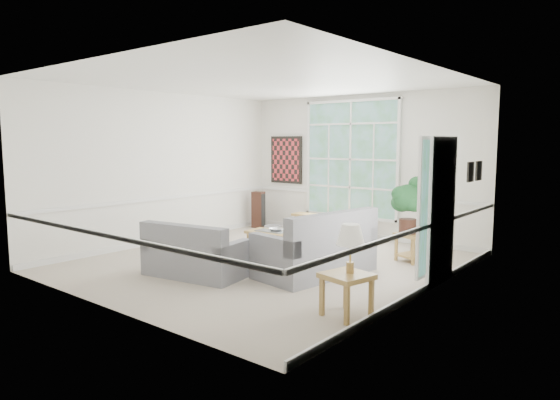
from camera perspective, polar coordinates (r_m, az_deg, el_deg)
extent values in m
cube|color=#AFA18F|center=(8.47, -1.39, -7.18)|extent=(5.50, 6.00, 0.01)
cube|color=white|center=(8.28, -1.45, 13.45)|extent=(5.50, 6.00, 0.02)
cube|color=white|center=(10.70, 9.09, 3.79)|extent=(5.50, 0.02, 3.00)
cube|color=white|center=(6.27, -19.51, 1.51)|extent=(5.50, 0.02, 3.00)
cube|color=white|center=(10.24, -13.23, 3.57)|extent=(0.02, 6.00, 3.00)
cube|color=white|center=(6.79, 16.54, 1.98)|extent=(0.02, 6.00, 3.00)
cube|color=white|center=(10.76, 8.08, 4.62)|extent=(2.30, 0.08, 2.40)
cube|color=white|center=(7.40, 17.93, -1.20)|extent=(0.08, 0.90, 2.10)
cube|color=white|center=(6.81, 16.04, -0.95)|extent=(0.08, 0.26, 1.90)
cube|color=maroon|center=(11.75, 0.69, 4.61)|extent=(0.90, 0.06, 1.10)
cube|color=black|center=(8.44, 20.88, 3.03)|extent=(0.04, 0.26, 0.32)
cube|color=black|center=(8.82, 21.70, 3.13)|extent=(0.04, 0.26, 0.32)
cube|color=slate|center=(7.66, 4.05, -4.83)|extent=(1.22, 1.96, 0.99)
cube|color=slate|center=(7.69, -9.60, -5.52)|extent=(1.63, 1.03, 0.82)
cube|color=#A68041|center=(9.41, -0.96, -4.65)|extent=(0.96, 0.56, 0.35)
imported|color=#A4A4A9|center=(9.37, -0.41, -3.38)|extent=(0.37, 0.37, 0.08)
cube|color=#A68041|center=(10.80, 5.75, -3.00)|extent=(1.84, 0.40, 0.43)
cube|color=#A68041|center=(8.78, 14.93, -5.25)|extent=(0.62, 0.62, 0.48)
cube|color=#A68041|center=(5.94, 7.61, -10.70)|extent=(0.60, 0.60, 0.51)
cylinder|color=gray|center=(11.40, -0.79, -3.22)|extent=(0.51, 0.51, 0.13)
cube|color=#371D14|center=(11.77, -2.49, -1.11)|extent=(0.30, 0.25, 0.86)
ellipsoid|color=black|center=(8.18, 6.67, -3.42)|extent=(0.45, 0.42, 0.17)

